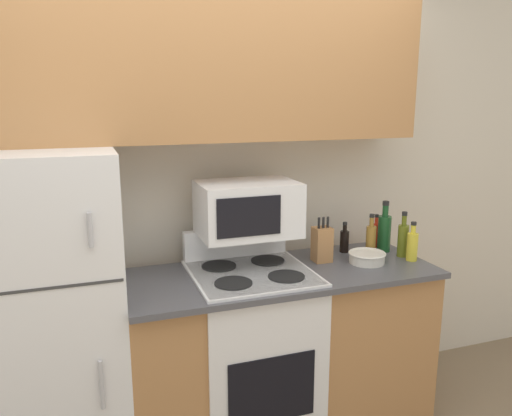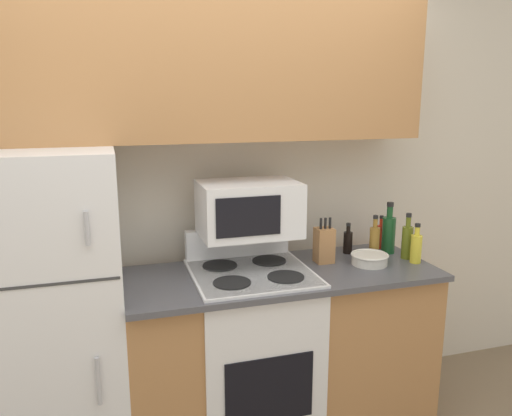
{
  "view_description": "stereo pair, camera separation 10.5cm",
  "coord_description": "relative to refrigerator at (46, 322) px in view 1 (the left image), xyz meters",
  "views": [
    {
      "loc": [
        -0.6,
        -2.0,
        1.82
      ],
      "look_at": [
        0.2,
        0.27,
        1.29
      ],
      "focal_mm": 35.0,
      "sensor_mm": 36.0,
      "label": 1
    },
    {
      "loc": [
        -0.5,
        -2.04,
        1.82
      ],
      "look_at": [
        0.2,
        0.27,
        1.29
      ],
      "focal_mm": 35.0,
      "sensor_mm": 36.0,
      "label": 2
    }
  ],
  "objects": [
    {
      "name": "bottle_cooking_spray",
      "position": [
        1.9,
        -0.14,
        0.22
      ],
      "size": [
        0.06,
        0.06,
        0.22
      ],
      "color": "gold",
      "rests_on": "lower_cabinets"
    },
    {
      "name": "upper_cabinets",
      "position": [
        0.81,
        0.18,
        1.17
      ],
      "size": [
        2.32,
        0.35,
        0.74
      ],
      "color": "#B27A47",
      "rests_on": "refrigerator"
    },
    {
      "name": "bottle_olive_oil",
      "position": [
        1.9,
        -0.06,
        0.24
      ],
      "size": [
        0.06,
        0.06,
        0.26
      ],
      "color": "#5B6619",
      "rests_on": "lower_cabinets"
    },
    {
      "name": "knife_block",
      "position": [
        1.43,
        0.01,
        0.23
      ],
      "size": [
        0.1,
        0.09,
        0.25
      ],
      "color": "#B27A47",
      "rests_on": "lower_cabinets"
    },
    {
      "name": "lower_cabinets",
      "position": [
        1.16,
        -0.05,
        -0.33
      ],
      "size": [
        1.62,
        0.63,
        0.94
      ],
      "color": "#B27A47",
      "rests_on": "ground_plane"
    },
    {
      "name": "refrigerator",
      "position": [
        0.0,
        0.0,
        0.0
      ],
      "size": [
        0.7,
        0.71,
        1.6
      ],
      "color": "white",
      "rests_on": "ground_plane"
    },
    {
      "name": "bottle_hot_sauce",
      "position": [
        1.86,
        0.15,
        0.21
      ],
      "size": [
        0.05,
        0.05,
        0.2
      ],
      "color": "red",
      "rests_on": "lower_cabinets"
    },
    {
      "name": "bottle_wine_green",
      "position": [
        1.85,
        0.06,
        0.25
      ],
      "size": [
        0.08,
        0.08,
        0.3
      ],
      "color": "#194C23",
      "rests_on": "lower_cabinets"
    },
    {
      "name": "microwave",
      "position": [
        1.01,
        0.05,
        0.45
      ],
      "size": [
        0.51,
        0.36,
        0.28
      ],
      "color": "white",
      "rests_on": "stove"
    },
    {
      "name": "bowl",
      "position": [
        1.65,
        -0.1,
        0.17
      ],
      "size": [
        0.2,
        0.2,
        0.06
      ],
      "color": "silver",
      "rests_on": "lower_cabinets"
    },
    {
      "name": "bottle_soy_sauce",
      "position": [
        1.62,
        0.12,
        0.2
      ],
      "size": [
        0.05,
        0.05,
        0.18
      ],
      "color": "black",
      "rests_on": "lower_cabinets"
    },
    {
      "name": "bottle_vinegar",
      "position": [
        1.74,
        0.02,
        0.23
      ],
      "size": [
        0.06,
        0.06,
        0.24
      ],
      "color": "olive",
      "rests_on": "lower_cabinets"
    },
    {
      "name": "stove",
      "position": [
        0.99,
        -0.06,
        -0.31
      ],
      "size": [
        0.61,
        0.62,
        1.11
      ],
      "color": "white",
      "rests_on": "ground_plane"
    },
    {
      "name": "wall_back",
      "position": [
        0.81,
        0.38,
        0.47
      ],
      "size": [
        8.0,
        0.05,
        2.55
      ],
      "color": "beige",
      "rests_on": "ground_plane"
    }
  ]
}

